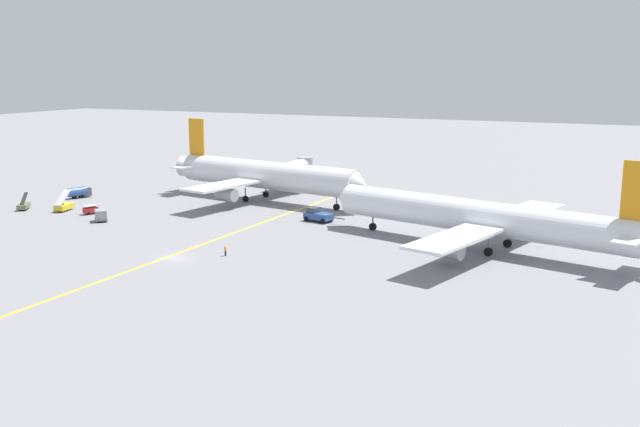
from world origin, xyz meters
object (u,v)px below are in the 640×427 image
(gse_stair_truck_yellow, at_px, (64,206))
(gse_belt_loader_portside, at_px, (24,205))
(ground_crew_marshaller_foreground, at_px, (225,251))
(jet_bridge, at_px, (295,167))
(airliner_at_gate_left, at_px, (266,175))
(airliner_being_pushed, at_px, (482,218))
(gse_container_dolly_flat, at_px, (101,215))
(gse_baggage_cart_trailing, at_px, (91,210))
(gse_fuel_bowser_stubby, at_px, (80,192))
(pushback_tug, at_px, (318,215))

(gse_stair_truck_yellow, bearing_deg, gse_belt_loader_portside, -163.40)
(ground_crew_marshaller_foreground, distance_m, jet_bridge, 65.85)
(ground_crew_marshaller_foreground, xyz_separation_m, jet_bridge, (-20.60, 62.44, 3.73))
(airliner_at_gate_left, height_order, jet_bridge, airliner_at_gate_left)
(airliner_being_pushed, xyz_separation_m, gse_container_dolly_flat, (-68.00, -9.86, -3.73))
(airliner_at_gate_left, distance_m, gse_baggage_cart_trailing, 36.16)
(gse_fuel_bowser_stubby, distance_m, gse_container_dolly_flat, 27.09)
(gse_fuel_bowser_stubby, bearing_deg, ground_crew_marshaller_foreground, -26.72)
(gse_belt_loader_portside, bearing_deg, jet_bridge, 54.16)
(airliner_at_gate_left, bearing_deg, gse_fuel_bowser_stubby, -159.45)
(airliner_at_gate_left, bearing_deg, jet_bridge, 99.92)
(gse_belt_loader_portside, distance_m, ground_crew_marshaller_foreground, 57.70)
(gse_container_dolly_flat, relative_size, ground_crew_marshaller_foreground, 2.47)
(airliner_being_pushed, distance_m, gse_belt_loader_portside, 90.34)
(gse_belt_loader_portside, bearing_deg, gse_container_dolly_flat, -5.55)
(gse_stair_truck_yellow, xyz_separation_m, ground_crew_marshaller_foreground, (47.87, -15.66, -0.23))
(airliner_at_gate_left, distance_m, airliner_being_pushed, 55.15)
(airliner_being_pushed, bearing_deg, jet_bridge, 142.62)
(gse_fuel_bowser_stubby, xyz_separation_m, gse_belt_loader_portside, (-0.71, -14.73, -0.51))
(airliner_at_gate_left, xyz_separation_m, gse_baggage_cart_trailing, (-23.71, -26.91, -4.61))
(gse_stair_truck_yellow, relative_size, ground_crew_marshaller_foreground, 3.18)
(gse_stair_truck_yellow, distance_m, jet_bridge, 54.25)
(airliner_at_gate_left, height_order, gse_belt_loader_portside, airliner_at_gate_left)
(pushback_tug, distance_m, gse_stair_truck_yellow, 51.35)
(ground_crew_marshaller_foreground, bearing_deg, gse_belt_loader_portside, 166.79)
(gse_baggage_cart_trailing, height_order, jet_bridge, jet_bridge)
(pushback_tug, bearing_deg, jet_bridge, 123.40)
(gse_container_dolly_flat, bearing_deg, ground_crew_marshaller_foreground, -17.90)
(ground_crew_marshaller_foreground, height_order, jet_bridge, jet_bridge)
(gse_baggage_cart_trailing, distance_m, gse_container_dolly_flat, 7.86)
(gse_belt_loader_portside, bearing_deg, gse_fuel_bowser_stubby, 87.23)
(gse_stair_truck_yellow, bearing_deg, airliner_being_pushed, 3.68)
(gse_baggage_cart_trailing, bearing_deg, gse_belt_loader_portside, -171.82)
(gse_fuel_bowser_stubby, relative_size, gse_baggage_cart_trailing, 1.68)
(gse_stair_truck_yellow, height_order, gse_baggage_cart_trailing, gse_stair_truck_yellow)
(airliner_at_gate_left, xyz_separation_m, ground_crew_marshaller_foreground, (17.08, -42.31, -4.67))
(pushback_tug, height_order, gse_fuel_bowser_stubby, pushback_tug)
(gse_stair_truck_yellow, xyz_separation_m, gse_baggage_cart_trailing, (7.08, -0.26, -0.16))
(gse_belt_loader_portside, height_order, gse_baggage_cart_trailing, gse_belt_loader_portside)
(gse_baggage_cart_trailing, xyz_separation_m, jet_bridge, (20.19, 47.04, 3.66))
(airliner_at_gate_left, bearing_deg, ground_crew_marshaller_foreground, -68.01)
(ground_crew_marshaller_foreground, bearing_deg, airliner_being_pushed, 31.79)
(gse_fuel_bowser_stubby, distance_m, ground_crew_marshaller_foreground, 62.09)
(gse_stair_truck_yellow, relative_size, gse_baggage_cart_trailing, 1.57)
(pushback_tug, distance_m, gse_baggage_cart_trailing, 44.60)
(pushback_tug, bearing_deg, airliner_at_gate_left, 143.61)
(ground_crew_marshaller_foreground, bearing_deg, airliner_at_gate_left, 111.99)
(airliner_being_pushed, bearing_deg, gse_belt_loader_portside, -175.09)
(gse_fuel_bowser_stubby, relative_size, jet_bridge, 0.31)
(gse_stair_truck_yellow, bearing_deg, gse_fuel_bowser_stubby, 121.75)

